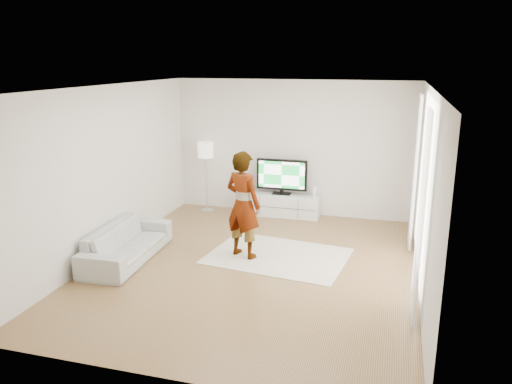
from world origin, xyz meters
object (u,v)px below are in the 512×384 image
(television, at_px, (282,175))
(rug, at_px, (278,256))
(sofa, at_px, (127,243))
(player, at_px, (243,205))
(floor_lamp, at_px, (206,153))
(media_console, at_px, (281,205))

(television, xyz_separation_m, rug, (0.45, -2.26, -0.85))
(rug, distance_m, sofa, 2.50)
(player, bearing_deg, floor_lamp, -35.13)
(television, bearing_deg, floor_lamp, -175.88)
(television, xyz_separation_m, player, (-0.10, -2.41, 0.04))
(floor_lamp, bearing_deg, sofa, -95.10)
(television, relative_size, sofa, 0.54)
(rug, relative_size, player, 1.26)
(media_console, bearing_deg, player, -92.42)
(television, bearing_deg, media_console, -90.00)
(television, height_order, rug, television)
(floor_lamp, bearing_deg, player, -56.18)
(rug, height_order, floor_lamp, floor_lamp)
(television, relative_size, player, 0.60)
(media_console, xyz_separation_m, player, (-0.10, -2.38, 0.67))
(media_console, distance_m, floor_lamp, 1.94)
(media_console, xyz_separation_m, floor_lamp, (-1.63, -0.09, 1.04))
(television, height_order, floor_lamp, floor_lamp)
(television, height_order, player, player)
(rug, relative_size, sofa, 1.13)
(media_console, relative_size, player, 0.91)
(rug, height_order, player, player)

